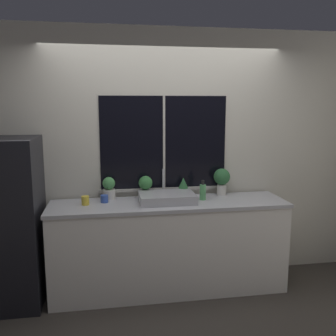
% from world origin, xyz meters
% --- Properties ---
extents(ground_plane, '(14.00, 14.00, 0.00)m').
position_xyz_m(ground_plane, '(0.00, 0.00, 0.00)').
color(ground_plane, '#38332D').
extents(wall_back, '(8.00, 0.09, 2.70)m').
position_xyz_m(wall_back, '(0.00, 0.64, 1.35)').
color(wall_back, beige).
rests_on(wall_back, ground_plane).
extents(wall_right, '(0.06, 7.00, 2.70)m').
position_xyz_m(wall_right, '(2.27, 1.50, 1.35)').
color(wall_right, beige).
rests_on(wall_right, ground_plane).
extents(counter, '(2.39, 0.60, 0.94)m').
position_xyz_m(counter, '(0.00, 0.29, 0.47)').
color(counter, white).
rests_on(counter, ground_plane).
extents(refrigerator, '(0.75, 0.71, 1.61)m').
position_xyz_m(refrigerator, '(-1.62, 0.30, 0.80)').
color(refrigerator, black).
rests_on(refrigerator, ground_plane).
extents(sink, '(0.56, 0.44, 0.30)m').
position_xyz_m(sink, '(-0.02, 0.30, 0.98)').
color(sink, '#ADADB2').
rests_on(sink, counter).
extents(potted_plant_far_left, '(0.13, 0.13, 0.23)m').
position_xyz_m(potted_plant_far_left, '(-0.59, 0.50, 1.05)').
color(potted_plant_far_left, silver).
rests_on(potted_plant_far_left, counter).
extents(potted_plant_center_left, '(0.14, 0.14, 0.23)m').
position_xyz_m(potted_plant_center_left, '(-0.21, 0.50, 1.07)').
color(potted_plant_center_left, silver).
rests_on(potted_plant_center_left, counter).
extents(potted_plant_center_right, '(0.11, 0.11, 0.20)m').
position_xyz_m(potted_plant_center_right, '(0.19, 0.50, 1.04)').
color(potted_plant_center_right, silver).
rests_on(potted_plant_center_right, counter).
extents(potted_plant_far_right, '(0.18, 0.18, 0.29)m').
position_xyz_m(potted_plant_far_right, '(0.62, 0.50, 1.11)').
color(potted_plant_far_right, silver).
rests_on(potted_plant_far_right, counter).
extents(soap_bottle, '(0.06, 0.06, 0.20)m').
position_xyz_m(soap_bottle, '(0.36, 0.33, 1.02)').
color(soap_bottle, '#519E5B').
rests_on(soap_bottle, counter).
extents(mug_blue, '(0.08, 0.08, 0.08)m').
position_xyz_m(mug_blue, '(-0.64, 0.38, 0.97)').
color(mug_blue, '#3351AD').
rests_on(mug_blue, counter).
extents(mug_yellow, '(0.07, 0.07, 0.09)m').
position_xyz_m(mug_yellow, '(-0.83, 0.32, 0.98)').
color(mug_yellow, gold).
rests_on(mug_yellow, counter).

